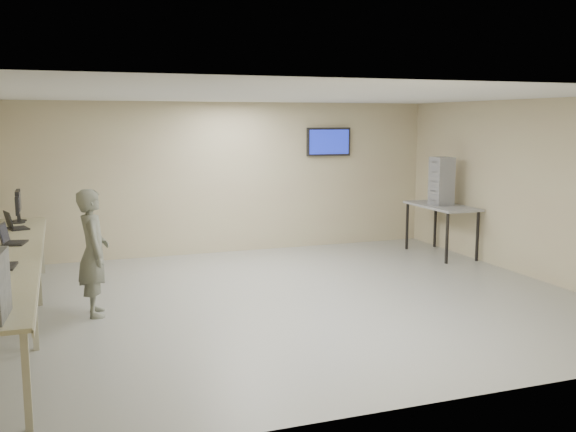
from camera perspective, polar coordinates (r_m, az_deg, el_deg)
name	(u,v)px	position (r m, az deg, el deg)	size (l,w,h in m)	color
room	(294,199)	(8.76, 0.52, 1.57)	(8.01, 7.01, 2.81)	#A5A5A5
workbench	(9,261)	(8.29, -23.57, -3.65)	(0.76, 6.00, 0.90)	beige
laptop_2	(10,239)	(8.93, -23.48, -1.87)	(0.35, 0.40, 0.28)	black
laptop_3	(14,225)	(10.12, -23.17, -0.71)	(0.37, 0.40, 0.27)	black
monitor_near	(18,207)	(10.69, -22.89, 0.78)	(0.19, 0.43, 0.42)	black
monitor_far	(18,203)	(10.87, -22.85, 1.11)	(0.22, 0.49, 0.49)	black
soldier	(93,253)	(8.49, -16.91, -3.14)	(0.59, 0.39, 1.62)	slate
side_table	(442,209)	(12.08, 13.49, 0.63)	(0.72, 1.55, 0.93)	gray
storage_bins	(442,181)	(12.01, 13.49, 3.03)	(0.33, 0.37, 0.88)	#999BA2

